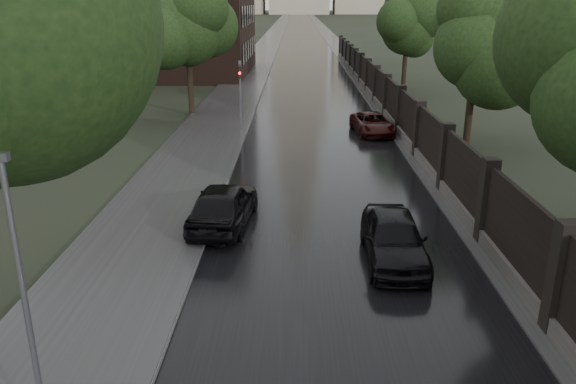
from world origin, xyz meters
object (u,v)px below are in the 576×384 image
at_px(traffic_light, 240,90).
at_px(hatchback_left, 223,204).
at_px(tree_left_far, 187,32).
at_px(car_right_near, 394,238).
at_px(car_right_far, 373,123).
at_px(tree_right_b, 476,47).
at_px(lamp_post, 25,305).
at_px(tree_right_c, 407,29).

relative_size(traffic_light, hatchback_left, 0.91).
distance_m(tree_left_far, car_right_near, 23.83).
height_order(car_right_near, car_right_far, car_right_near).
bearing_deg(tree_left_far, car_right_near, -65.78).
bearing_deg(tree_right_b, traffic_light, 165.76).
height_order(tree_left_far, traffic_light, tree_left_far).
bearing_deg(tree_left_far, hatchback_left, -76.81).
height_order(tree_right_b, lamp_post, tree_right_b).
bearing_deg(car_right_far, tree_right_b, -39.32).
xyz_separation_m(tree_right_b, car_right_near, (-5.90, -13.34, -4.24)).
xyz_separation_m(lamp_post, hatchback_left, (1.80, 9.73, -1.92)).
height_order(tree_right_c, traffic_light, tree_right_c).
height_order(tree_right_b, car_right_far, tree_right_b).
bearing_deg(lamp_post, tree_right_b, 57.82).
bearing_deg(car_right_near, tree_right_c, 80.48).
xyz_separation_m(tree_left_far, lamp_post, (2.60, -28.50, -2.57)).
bearing_deg(tree_right_b, car_right_far, 147.00).
xyz_separation_m(traffic_light, car_right_near, (5.90, -16.33, -1.69)).
bearing_deg(car_right_far, hatchback_left, -122.39).
distance_m(tree_left_far, hatchback_left, 19.79).
relative_size(traffic_light, car_right_near, 0.96).
relative_size(tree_right_c, car_right_far, 1.67).
distance_m(tree_right_c, lamp_post, 40.67).
distance_m(tree_right_c, car_right_near, 32.17).
height_order(lamp_post, hatchback_left, lamp_post).
bearing_deg(car_right_far, car_right_near, -101.52).
bearing_deg(tree_right_c, lamp_post, -108.52).
height_order(tree_left_far, tree_right_b, tree_left_far).
xyz_separation_m(tree_left_far, tree_right_c, (15.50, 10.00, -0.29)).
relative_size(tree_left_far, car_right_far, 1.76).
height_order(hatchback_left, car_right_near, hatchback_left).
distance_m(tree_left_far, tree_right_c, 18.45).
bearing_deg(lamp_post, car_right_near, 45.66).
relative_size(tree_right_c, hatchback_left, 1.59).
bearing_deg(traffic_light, tree_left_far, 126.47).
height_order(hatchback_left, car_right_far, hatchback_left).
bearing_deg(tree_right_c, car_right_far, -106.31).
bearing_deg(hatchback_left, tree_right_b, -130.22).
relative_size(tree_right_b, car_right_near, 1.68).
relative_size(lamp_post, car_right_near, 1.22).
xyz_separation_m(tree_right_b, lamp_post, (-12.90, -20.50, -2.28)).
distance_m(lamp_post, car_right_near, 10.20).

